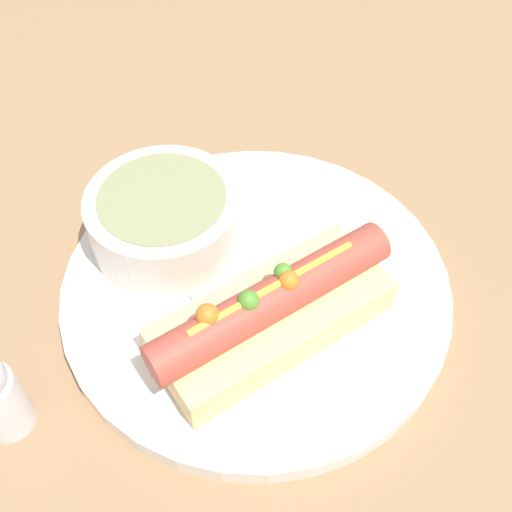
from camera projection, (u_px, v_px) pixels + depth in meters
ground_plane at (256, 293)px, 0.46m from camera, size 4.00×4.00×0.00m
dinner_plate at (256, 287)px, 0.45m from camera, size 0.29×0.29×0.02m
hot_dog at (266, 313)px, 0.40m from camera, size 0.18×0.12×0.06m
soup_bowl at (165, 217)px, 0.45m from camera, size 0.11×0.11×0.05m
spoon at (150, 249)px, 0.46m from camera, size 0.08×0.15×0.01m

